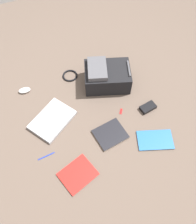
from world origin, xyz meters
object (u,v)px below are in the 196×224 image
object	(u,v)px
backpack	(106,76)
cable_coil	(70,76)
laptop	(52,120)
power_brick	(148,107)
book_blue	(110,134)
usb_stick	(121,111)
book_manual	(78,174)
computer_mouse	(24,90)
pen_black	(46,156)
book_comic	(155,140)

from	to	relation	value
backpack	cable_coil	size ratio (longest dim) A/B	3.33
laptop	power_brick	bearing A→B (deg)	75.72
laptop	book_blue	size ratio (longest dim) A/B	1.64
power_brick	usb_stick	distance (m)	0.23
book_manual	computer_mouse	distance (m)	0.90
laptop	backpack	bearing A→B (deg)	108.54
backpack	power_brick	size ratio (longest dim) A/B	3.50
book_manual	cable_coil	world-z (taller)	cable_coil
usb_stick	backpack	bearing A→B (deg)	178.61
backpack	book_manual	xyz separation A→B (m)	(0.69, -0.53, -0.09)
pen_black	usb_stick	xyz separation A→B (m)	(-0.14, 0.69, -0.00)
laptop	cable_coil	distance (m)	0.49
computer_mouse	pen_black	world-z (taller)	computer_mouse
computer_mouse	usb_stick	size ratio (longest dim) A/B	1.90
book_blue	cable_coil	distance (m)	0.70
computer_mouse	pen_black	distance (m)	0.66
book_comic	book_manual	distance (m)	0.65
book_manual	usb_stick	xyz separation A→B (m)	(-0.36, 0.52, -0.00)
laptop	usb_stick	distance (m)	0.57
book_blue	power_brick	size ratio (longest dim) A/B	1.98
backpack	cable_coil	world-z (taller)	backpack
cable_coil	book_comic	bearing A→B (deg)	24.50
usb_stick	cable_coil	bearing A→B (deg)	-153.19
book_blue	book_manual	distance (m)	0.40
backpack	cable_coil	bearing A→B (deg)	-126.30
book_manual	cable_coil	size ratio (longest dim) A/B	2.11
computer_mouse	pen_black	size ratio (longest dim) A/B	0.79
book_blue	power_brick	xyz separation A→B (m)	(-0.10, 0.39, 0.01)
computer_mouse	book_comic	bearing A→B (deg)	50.38
laptop	book_comic	xyz separation A→B (m)	(0.48, 0.69, -0.01)
backpack	book_comic	world-z (taller)	backpack
power_brick	pen_black	world-z (taller)	power_brick
power_brick	cable_coil	bearing A→B (deg)	-140.41
cable_coil	backpack	bearing A→B (deg)	53.70
book_manual	power_brick	xyz separation A→B (m)	(-0.30, 0.74, 0.01)
pen_black	power_brick	bearing A→B (deg)	94.85
book_manual	power_brick	size ratio (longest dim) A/B	2.23
laptop	power_brick	xyz separation A→B (m)	(0.20, 0.78, 0.00)
backpack	pen_black	size ratio (longest dim) A/B	3.49
laptop	power_brick	size ratio (longest dim) A/B	3.24
backpack	power_brick	xyz separation A→B (m)	(0.39, 0.21, -0.08)
backpack	pen_black	xyz separation A→B (m)	(0.47, -0.70, -0.09)
book_manual	usb_stick	bearing A→B (deg)	124.78
laptop	book_manual	xyz separation A→B (m)	(0.50, 0.04, -0.01)
backpack	book_comic	size ratio (longest dim) A/B	1.46
book_comic	usb_stick	xyz separation A→B (m)	(-0.34, -0.13, -0.00)
backpack	computer_mouse	size ratio (longest dim) A/B	4.43
backpack	power_brick	world-z (taller)	backpack
book_blue	computer_mouse	distance (m)	0.86
book_comic	usb_stick	distance (m)	0.37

